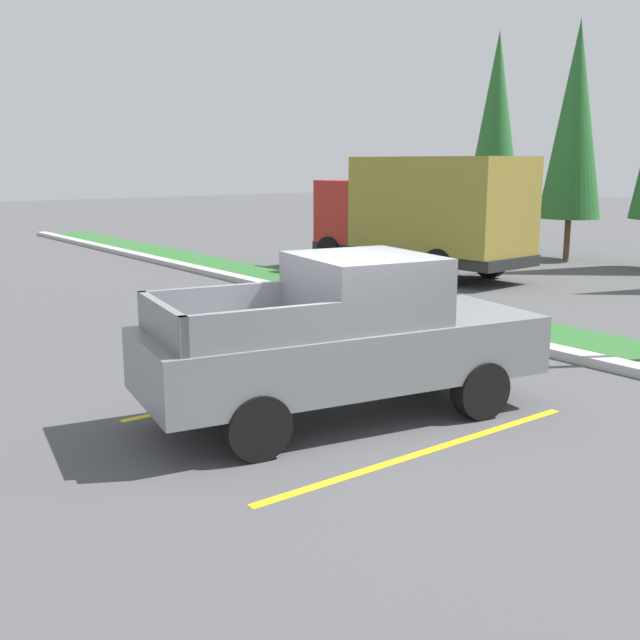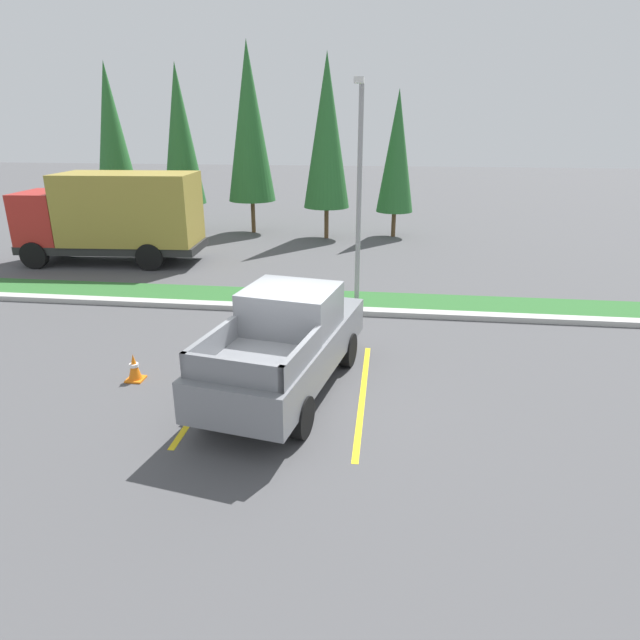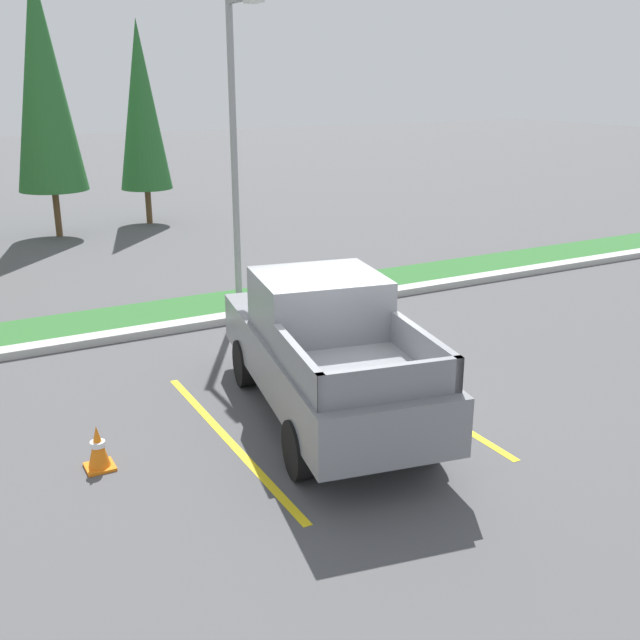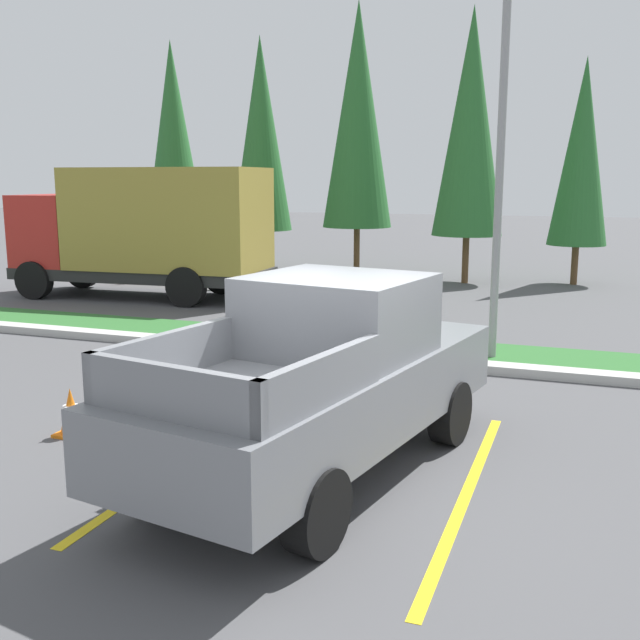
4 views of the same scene
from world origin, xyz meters
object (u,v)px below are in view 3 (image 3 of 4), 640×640
object	(u,v)px
cypress_tree_rightmost	(141,106)
traffic_cone	(98,448)
street_light	(236,135)
pickup_truck_main	(324,350)
cypress_tree_right_inner	(43,79)

from	to	relation	value
cypress_tree_rightmost	traffic_cone	distance (m)	17.52
street_light	traffic_cone	distance (m)	7.85
pickup_truck_main	cypress_tree_right_inner	bearing A→B (deg)	93.71
pickup_truck_main	cypress_tree_right_inner	xyz separation A→B (m)	(-1.00, 15.47, 3.70)
cypress_tree_right_inner	traffic_cone	xyz separation A→B (m)	(-2.30, -15.47, -4.45)
cypress_tree_right_inner	traffic_cone	bearing A→B (deg)	-98.47
street_light	cypress_tree_rightmost	size ratio (longest dim) A/B	0.95
cypress_tree_rightmost	traffic_cone	xyz separation A→B (m)	(-5.44, -16.26, -3.59)
street_light	traffic_cone	xyz separation A→B (m)	(-4.35, -5.59, -3.39)
pickup_truck_main	cypress_tree_right_inner	size ratio (longest dim) A/B	0.68
cypress_tree_rightmost	traffic_cone	size ratio (longest dim) A/B	10.98
cypress_tree_rightmost	cypress_tree_right_inner	bearing A→B (deg)	-165.86
street_light	cypress_tree_right_inner	bearing A→B (deg)	101.71
pickup_truck_main	cypress_tree_rightmost	distance (m)	16.64
street_light	cypress_tree_rightmost	xyz separation A→B (m)	(1.08, 10.67, 0.20)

